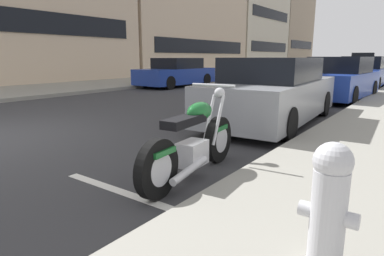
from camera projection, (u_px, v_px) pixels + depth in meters
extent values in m
cube|color=gray|center=(146.00, 81.00, 19.49)|extent=(120.00, 5.00, 0.14)
cube|color=silver|center=(133.00, 196.00, 3.53)|extent=(0.12, 2.20, 0.01)
cylinder|color=black|center=(218.00, 140.00, 4.64)|extent=(0.66, 0.17, 0.65)
cylinder|color=silver|center=(218.00, 140.00, 4.64)|extent=(0.37, 0.15, 0.36)
cylinder|color=black|center=(157.00, 169.00, 3.42)|extent=(0.66, 0.17, 0.65)
cylinder|color=silver|center=(157.00, 169.00, 3.42)|extent=(0.37, 0.15, 0.36)
cube|color=silver|center=(192.00, 153.00, 4.03)|extent=(0.42, 0.30, 0.30)
cube|color=black|center=(184.00, 121.00, 3.78)|extent=(0.70, 0.28, 0.10)
ellipsoid|color=#196028|center=(200.00, 112.00, 4.08)|extent=(0.50, 0.28, 0.24)
cube|color=#196028|center=(160.00, 151.00, 3.42)|extent=(0.38, 0.21, 0.06)
cube|color=#196028|center=(218.00, 128.00, 4.58)|extent=(0.33, 0.19, 0.06)
cylinder|color=silver|center=(209.00, 119.00, 4.48)|extent=(0.34, 0.08, 0.65)
cylinder|color=silver|center=(218.00, 120.00, 4.41)|extent=(0.34, 0.08, 0.65)
cylinder|color=silver|center=(213.00, 85.00, 4.32)|extent=(0.10, 0.62, 0.04)
sphere|color=silver|center=(220.00, 93.00, 4.51)|extent=(0.15, 0.15, 0.15)
cylinder|color=silver|center=(190.00, 170.00, 3.73)|extent=(0.71, 0.16, 0.16)
cube|color=gray|center=(274.00, 98.00, 7.40)|extent=(4.74, 2.00, 0.79)
cube|color=black|center=(273.00, 69.00, 7.15)|extent=(2.46, 1.73, 0.50)
cylinder|color=black|center=(264.00, 99.00, 9.12)|extent=(0.63, 0.26, 0.62)
cylinder|color=black|center=(323.00, 104.00, 8.30)|extent=(0.63, 0.26, 0.62)
cylinder|color=black|center=(210.00, 116.00, 6.60)|extent=(0.63, 0.26, 0.62)
cylinder|color=black|center=(287.00, 124.00, 5.78)|extent=(0.63, 0.26, 0.62)
cube|color=navy|center=(339.00, 84.00, 11.48)|extent=(4.45, 2.02, 0.78)
cube|color=black|center=(341.00, 65.00, 11.39)|extent=(2.21, 1.76, 0.54)
cylinder|color=black|center=(327.00, 86.00, 13.12)|extent=(0.63, 0.25, 0.62)
cylinder|color=black|center=(372.00, 89.00, 12.12)|extent=(0.63, 0.25, 0.62)
cylinder|color=black|center=(300.00, 92.00, 10.94)|extent=(0.63, 0.25, 0.62)
cylinder|color=black|center=(352.00, 96.00, 9.94)|extent=(0.63, 0.25, 0.62)
cube|color=navy|center=(362.00, 77.00, 15.68)|extent=(4.51, 1.88, 0.77)
cube|color=black|center=(364.00, 62.00, 15.46)|extent=(2.21, 1.68, 0.57)
cylinder|color=black|center=(349.00, 79.00, 17.36)|extent=(0.63, 0.24, 0.62)
cylinder|color=black|center=(384.00, 80.00, 16.47)|extent=(0.63, 0.24, 0.62)
cylinder|color=black|center=(337.00, 83.00, 14.99)|extent=(0.63, 0.24, 0.62)
cylinder|color=black|center=(377.00, 84.00, 14.10)|extent=(0.63, 0.24, 0.62)
cube|color=#141947|center=(373.00, 64.00, 33.74)|extent=(2.44, 5.58, 0.92)
cube|color=black|center=(363.00, 56.00, 34.05)|extent=(1.99, 2.22, 0.69)
cylinder|color=black|center=(352.00, 68.00, 34.00)|extent=(0.33, 0.78, 0.76)
cylinder|color=black|center=(353.00, 67.00, 35.45)|extent=(0.33, 0.78, 0.76)
cube|color=navy|center=(176.00, 76.00, 16.52)|extent=(4.44, 1.92, 0.74)
cube|color=black|center=(178.00, 63.00, 16.50)|extent=(2.21, 1.73, 0.52)
cylinder|color=black|center=(170.00, 83.00, 14.95)|extent=(0.62, 0.23, 0.62)
cylinder|color=black|center=(144.00, 81.00, 15.93)|extent=(0.62, 0.23, 0.62)
cylinder|color=black|center=(206.00, 79.00, 17.21)|extent=(0.62, 0.23, 0.62)
cylinder|color=black|center=(181.00, 78.00, 18.20)|extent=(0.62, 0.23, 0.62)
cylinder|color=#B7B7BC|center=(328.00, 219.00, 2.07)|extent=(0.22, 0.22, 0.65)
sphere|color=#B7B7BC|center=(333.00, 161.00, 1.99)|extent=(0.24, 0.24, 0.24)
cylinder|color=#B7B7BC|center=(306.00, 209.00, 2.15)|extent=(0.10, 0.08, 0.10)
cylinder|color=#B7B7BC|center=(352.00, 221.00, 1.99)|extent=(0.10, 0.08, 0.10)
cube|color=black|center=(33.00, 21.00, 15.88)|extent=(12.06, 0.06, 1.10)
cube|color=beige|center=(164.00, 14.00, 29.94)|extent=(15.16, 9.03, 10.56)
cube|color=black|center=(205.00, 47.00, 27.96)|extent=(12.74, 0.06, 1.10)
cube|color=beige|center=(237.00, 20.00, 40.77)|extent=(11.94, 8.95, 11.95)
cube|color=black|center=(270.00, 47.00, 38.90)|extent=(10.03, 0.06, 1.10)
cube|color=black|center=(272.00, 14.00, 38.11)|extent=(10.03, 0.06, 1.10)
cube|color=tan|center=(267.00, 19.00, 50.36)|extent=(10.82, 11.28, 14.48)
cube|color=black|center=(302.00, 45.00, 47.96)|extent=(9.09, 0.06, 1.10)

